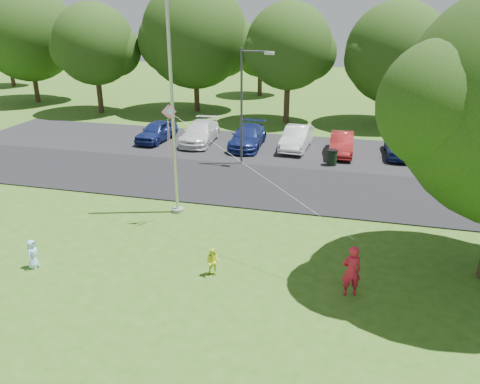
% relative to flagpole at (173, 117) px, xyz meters
% --- Properties ---
extents(ground, '(120.00, 120.00, 0.00)m').
position_rel_flagpole_xyz_m(ground, '(3.50, -5.00, -4.17)').
color(ground, '#305A17').
rests_on(ground, ground).
extents(park_road, '(60.00, 6.00, 0.06)m').
position_rel_flagpole_xyz_m(park_road, '(3.50, 4.00, -4.14)').
color(park_road, black).
rests_on(park_road, ground).
extents(parking_strip, '(42.00, 7.00, 0.06)m').
position_rel_flagpole_xyz_m(parking_strip, '(3.50, 10.50, -4.14)').
color(parking_strip, black).
rests_on(parking_strip, ground).
extents(flagpole, '(0.50, 0.50, 10.00)m').
position_rel_flagpole_xyz_m(flagpole, '(0.00, 0.00, 0.00)').
color(flagpole, '#B7BABF').
rests_on(flagpole, ground).
extents(street_lamp, '(1.78, 0.25, 6.32)m').
position_rel_flagpole_xyz_m(street_lamp, '(1.32, 7.10, -0.37)').
color(street_lamp, '#3F3F44').
rests_on(street_lamp, ground).
extents(trash_can, '(0.59, 0.59, 0.94)m').
position_rel_flagpole_xyz_m(trash_can, '(6.03, 8.00, -3.69)').
color(trash_can, black).
rests_on(trash_can, ground).
extents(tree_row, '(64.35, 11.94, 10.88)m').
position_rel_flagpole_xyz_m(tree_row, '(5.09, 19.23, 1.55)').
color(tree_row, '#332316').
rests_on(tree_row, ground).
extents(horizon_trees, '(77.46, 7.20, 7.02)m').
position_rel_flagpole_xyz_m(horizon_trees, '(7.56, 28.88, 0.14)').
color(horizon_trees, '#332316').
rests_on(horizon_trees, ground).
extents(parked_cars, '(20.03, 5.19, 1.46)m').
position_rel_flagpole_xyz_m(parked_cars, '(4.11, 10.59, -3.43)').
color(parked_cars, navy).
rests_on(parked_cars, ground).
extents(woman, '(0.70, 0.57, 1.67)m').
position_rel_flagpole_xyz_m(woman, '(7.42, -4.59, -3.33)').
color(woman, red).
rests_on(woman, ground).
extents(child_yellow, '(0.49, 0.38, 0.98)m').
position_rel_flagpole_xyz_m(child_yellow, '(3.02, -4.56, -3.67)').
color(child_yellow, '#F0FF28').
rests_on(child_yellow, ground).
extents(child_blue, '(0.37, 0.53, 1.03)m').
position_rel_flagpole_xyz_m(child_blue, '(-3.04, -5.58, -3.65)').
color(child_blue, '#A6DBFF').
rests_on(child_blue, ground).
extents(kite, '(7.40, 3.79, 2.99)m').
position_rel_flagpole_xyz_m(kite, '(0.54, -1.18, -0.08)').
color(kite, pink).
rests_on(kite, ground).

